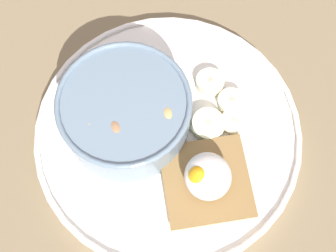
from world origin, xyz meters
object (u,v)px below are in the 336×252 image
toast_slice (206,182)px  banana_slice_back (208,126)px  oatmeal_bowl (126,112)px  poached_egg (207,176)px  banana_slice_front (231,102)px  banana_slice_right (235,124)px  banana_slice_left (210,82)px

toast_slice → banana_slice_back: bearing=-12.1°
oatmeal_bowl → poached_egg: bearing=-138.1°
toast_slice → poached_egg: size_ratio=1.83×
banana_slice_front → banana_slice_right: banana_slice_front is taller
banana_slice_front → banana_slice_right: (-2.52, 0.08, -0.22)cm
banana_slice_left → banana_slice_back: (-5.06, 1.14, 0.01)cm
poached_egg → banana_slice_left: size_ratio=1.48×
toast_slice → banana_slice_front: banana_slice_front is taller
poached_egg → banana_slice_back: poached_egg is taller
banana_slice_back → banana_slice_right: banana_slice_back is taller
oatmeal_bowl → toast_slice: 10.94cm
toast_slice → banana_slice_front: 9.40cm
banana_slice_front → banana_slice_left: same height
poached_egg → banana_slice_left: 11.53cm
toast_slice → banana_slice_right: bearing=-35.6°
oatmeal_bowl → banana_slice_back: bearing=-102.9°
banana_slice_back → banana_slice_front: bearing=-51.2°
banana_slice_front → banana_slice_back: same height
toast_slice → banana_slice_front: (8.37, -4.27, 0.03)cm
banana_slice_front → banana_slice_right: size_ratio=1.11×
banana_slice_left → poached_egg: bearing=167.1°
banana_slice_left → banana_slice_right: (-5.17, -1.77, -0.21)cm
banana_slice_front → banana_slice_back: bearing=128.8°
toast_slice → banana_slice_right: 7.19cm
banana_slice_left → banana_slice_right: banana_slice_left is taller
poached_egg → banana_slice_right: bearing=-36.3°
banana_slice_left → toast_slice: bearing=167.6°
banana_slice_left → banana_slice_back: 5.18cm
banana_slice_left → banana_slice_back: size_ratio=0.67×
oatmeal_bowl → banana_slice_left: (3.12, -9.61, -2.36)cm
oatmeal_bowl → banana_slice_front: bearing=-87.6°
toast_slice → banana_slice_back: banana_slice_back is taller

